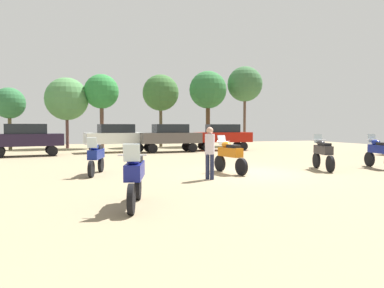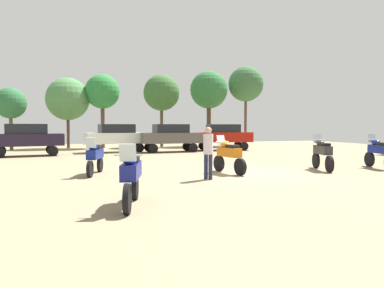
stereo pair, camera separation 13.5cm
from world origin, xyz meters
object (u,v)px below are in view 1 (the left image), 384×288
at_px(tree_8, 9,103).
at_px(tree_6, 67,99).
at_px(motorcycle_4, 230,155).
at_px(car_3, 116,136).
at_px(car_2, 170,136).
at_px(tree_1, 161,93).
at_px(car_1, 26,137).
at_px(motorcycle_5, 135,175).
at_px(car_4, 222,135).
at_px(tree_3, 101,92).
at_px(person_1, 210,149).
at_px(motorcycle_2, 323,153).
at_px(tree_7, 245,84).
at_px(motorcycle_7, 96,156).
at_px(tree_5, 208,90).

bearing_deg(tree_8, tree_6, 9.79).
height_order(motorcycle_4, car_3, car_3).
height_order(car_2, tree_8, tree_8).
bearing_deg(tree_1, tree_6, 178.21).
bearing_deg(car_2, car_1, 92.66).
bearing_deg(motorcycle_5, motorcycle_4, -118.93).
relative_size(motorcycle_4, car_4, 0.47).
height_order(car_1, car_4, same).
relative_size(motorcycle_5, tree_8, 0.44).
distance_m(car_2, tree_6, 10.28).
height_order(motorcycle_4, tree_3, tree_3).
relative_size(tree_1, tree_6, 1.09).
distance_m(motorcycle_4, person_1, 1.92).
relative_size(tree_1, tree_8, 1.33).
bearing_deg(car_1, motorcycle_4, -150.54).
bearing_deg(tree_6, car_1, -106.41).
bearing_deg(tree_6, car_4, -27.66).
height_order(motorcycle_2, motorcycle_5, motorcycle_2).
bearing_deg(tree_6, motorcycle_4, -70.61).
bearing_deg(car_1, tree_7, -77.68).
distance_m(motorcycle_7, tree_7, 23.12).
height_order(tree_3, tree_7, tree_7).
height_order(motorcycle_2, tree_1, tree_1).
xyz_separation_m(car_3, car_4, (8.10, -0.22, 0.00)).
distance_m(motorcycle_7, person_1, 4.48).
bearing_deg(car_3, person_1, 179.68).
distance_m(car_3, tree_7, 14.59).
bearing_deg(motorcycle_7, tree_8, -55.12).
bearing_deg(car_1, tree_8, 7.74).
relative_size(motorcycle_7, car_3, 0.47).
height_order(person_1, tree_5, tree_5).
xyz_separation_m(car_1, car_2, (9.43, 0.81, 0.00)).
bearing_deg(tree_6, motorcycle_2, -60.39).
bearing_deg(tree_6, car_2, -42.95).
bearing_deg(car_4, car_1, 101.72).
xyz_separation_m(tree_3, tree_6, (-2.80, 0.46, -0.63)).
bearing_deg(tree_8, tree_5, 1.47).
xyz_separation_m(person_1, tree_7, (10.93, 19.60, 4.78)).
xyz_separation_m(car_3, person_1, (1.79, -14.22, -0.09)).
relative_size(car_2, tree_6, 0.74).
bearing_deg(tree_5, tree_3, -179.05).
height_order(tree_5, tree_8, tree_5).
relative_size(car_4, tree_1, 0.69).
distance_m(car_1, car_2, 9.46).
height_order(car_3, tree_6, tree_6).
height_order(motorcycle_4, car_2, car_2).
xyz_separation_m(motorcycle_5, motorcycle_7, (-0.60, 5.86, -0.02)).
relative_size(tree_3, tree_8, 1.28).
bearing_deg(motorcycle_5, tree_7, -106.98).
xyz_separation_m(motorcycle_5, tree_6, (-2.12, 23.45, 3.39)).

